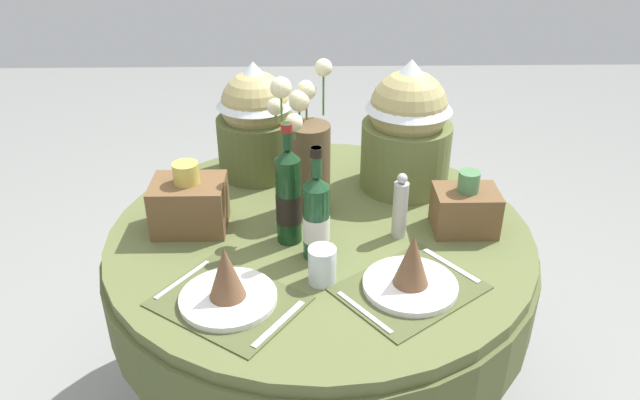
{
  "coord_description": "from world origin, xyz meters",
  "views": [
    {
      "loc": [
        -0.03,
        -1.54,
        1.69
      ],
      "look_at": [
        0.0,
        0.03,
        0.81
      ],
      "focal_mm": 34.56,
      "sensor_mm": 36.0,
      "label": 1
    }
  ],
  "objects_px": {
    "pepper_mill": "(400,207)",
    "gift_tub_back_left": "(256,116)",
    "wine_bottle_centre": "(316,217)",
    "woven_basket_side_left": "(189,203)",
    "dining_table": "(320,269)",
    "woven_basket_side_right": "(465,208)",
    "place_setting_left": "(227,287)",
    "flower_vase": "(307,155)",
    "place_setting_right": "(411,274)",
    "gift_tub_back_right": "(408,122)",
    "wine_bottle_left": "(289,196)",
    "tumbler_near_left": "(321,265)"
  },
  "relations": [
    {
      "from": "gift_tub_back_right",
      "to": "place_setting_right",
      "type": "bearing_deg",
      "value": -96.08
    },
    {
      "from": "place_setting_left",
      "to": "pepper_mill",
      "type": "xyz_separation_m",
      "value": [
        0.46,
        0.3,
        0.05
      ]
    },
    {
      "from": "place_setting_left",
      "to": "gift_tub_back_left",
      "type": "height_order",
      "value": "gift_tub_back_left"
    },
    {
      "from": "pepper_mill",
      "to": "place_setting_left",
      "type": "bearing_deg",
      "value": -147.04
    },
    {
      "from": "pepper_mill",
      "to": "gift_tub_back_left",
      "type": "height_order",
      "value": "gift_tub_back_left"
    },
    {
      "from": "wine_bottle_left",
      "to": "woven_basket_side_right",
      "type": "distance_m",
      "value": 0.51
    },
    {
      "from": "woven_basket_side_right",
      "to": "woven_basket_side_left",
      "type": "bearing_deg",
      "value": 178.02
    },
    {
      "from": "place_setting_left",
      "to": "woven_basket_side_right",
      "type": "bearing_deg",
      "value": 26.67
    },
    {
      "from": "dining_table",
      "to": "gift_tub_back_left",
      "type": "bearing_deg",
      "value": 118.55
    },
    {
      "from": "wine_bottle_centre",
      "to": "gift_tub_back_right",
      "type": "distance_m",
      "value": 0.52
    },
    {
      "from": "tumbler_near_left",
      "to": "gift_tub_back_left",
      "type": "height_order",
      "value": "gift_tub_back_left"
    },
    {
      "from": "place_setting_left",
      "to": "gift_tub_back_right",
      "type": "distance_m",
      "value": 0.82
    },
    {
      "from": "dining_table",
      "to": "woven_basket_side_right",
      "type": "bearing_deg",
      "value": -1.22
    },
    {
      "from": "dining_table",
      "to": "tumbler_near_left",
      "type": "bearing_deg",
      "value": -90.92
    },
    {
      "from": "wine_bottle_centre",
      "to": "gift_tub_back_left",
      "type": "distance_m",
      "value": 0.56
    },
    {
      "from": "wine_bottle_left",
      "to": "tumbler_near_left",
      "type": "bearing_deg",
      "value": -67.06
    },
    {
      "from": "wine_bottle_left",
      "to": "woven_basket_side_right",
      "type": "bearing_deg",
      "value": 5.28
    },
    {
      "from": "flower_vase",
      "to": "pepper_mill",
      "type": "xyz_separation_m",
      "value": [
        0.26,
        -0.16,
        -0.09
      ]
    },
    {
      "from": "dining_table",
      "to": "wine_bottle_centre",
      "type": "xyz_separation_m",
      "value": [
        -0.01,
        -0.14,
        0.27
      ]
    },
    {
      "from": "woven_basket_side_left",
      "to": "flower_vase",
      "type": "bearing_deg",
      "value": 15.94
    },
    {
      "from": "gift_tub_back_right",
      "to": "tumbler_near_left",
      "type": "bearing_deg",
      "value": -118.4
    },
    {
      "from": "place_setting_left",
      "to": "wine_bottle_centre",
      "type": "relative_size",
      "value": 1.32
    },
    {
      "from": "wine_bottle_centre",
      "to": "woven_basket_side_left",
      "type": "distance_m",
      "value": 0.4
    },
    {
      "from": "place_setting_left",
      "to": "tumbler_near_left",
      "type": "bearing_deg",
      "value": 19.54
    },
    {
      "from": "place_setting_right",
      "to": "tumbler_near_left",
      "type": "bearing_deg",
      "value": 170.59
    },
    {
      "from": "wine_bottle_left",
      "to": "pepper_mill",
      "type": "xyz_separation_m",
      "value": [
        0.31,
        0.02,
        -0.05
      ]
    },
    {
      "from": "dining_table",
      "to": "flower_vase",
      "type": "distance_m",
      "value": 0.35
    },
    {
      "from": "wine_bottle_left",
      "to": "pepper_mill",
      "type": "bearing_deg",
      "value": 2.96
    },
    {
      "from": "gift_tub_back_right",
      "to": "pepper_mill",
      "type": "bearing_deg",
      "value": -100.3
    },
    {
      "from": "place_setting_left",
      "to": "wine_bottle_left",
      "type": "bearing_deg",
      "value": 62.83
    },
    {
      "from": "dining_table",
      "to": "pepper_mill",
      "type": "relative_size",
      "value": 6.31
    },
    {
      "from": "woven_basket_side_left",
      "to": "pepper_mill",
      "type": "bearing_deg",
      "value": -5.51
    },
    {
      "from": "place_setting_left",
      "to": "tumbler_near_left",
      "type": "xyz_separation_m",
      "value": [
        0.23,
        0.08,
        0.0
      ]
    },
    {
      "from": "wine_bottle_centre",
      "to": "place_setting_left",
      "type": "bearing_deg",
      "value": -138.03
    },
    {
      "from": "wine_bottle_left",
      "to": "place_setting_left",
      "type": "bearing_deg",
      "value": -117.17
    },
    {
      "from": "place_setting_left",
      "to": "flower_vase",
      "type": "distance_m",
      "value": 0.51
    },
    {
      "from": "woven_basket_side_left",
      "to": "gift_tub_back_right",
      "type": "bearing_deg",
      "value": 21.13
    },
    {
      "from": "flower_vase",
      "to": "gift_tub_back_left",
      "type": "bearing_deg",
      "value": 122.93
    },
    {
      "from": "dining_table",
      "to": "wine_bottle_left",
      "type": "height_order",
      "value": "wine_bottle_left"
    },
    {
      "from": "flower_vase",
      "to": "wine_bottle_left",
      "type": "relative_size",
      "value": 1.27
    },
    {
      "from": "woven_basket_side_left",
      "to": "woven_basket_side_right",
      "type": "xyz_separation_m",
      "value": [
        0.8,
        -0.03,
        -0.01
      ]
    },
    {
      "from": "dining_table",
      "to": "tumbler_near_left",
      "type": "height_order",
      "value": "tumbler_near_left"
    },
    {
      "from": "place_setting_left",
      "to": "gift_tub_back_right",
      "type": "bearing_deg",
      "value": 49.87
    },
    {
      "from": "place_setting_right",
      "to": "gift_tub_back_left",
      "type": "distance_m",
      "value": 0.81
    },
    {
      "from": "place_setting_left",
      "to": "woven_basket_side_left",
      "type": "xyz_separation_m",
      "value": [
        -0.15,
        0.35,
        0.03
      ]
    },
    {
      "from": "dining_table",
      "to": "woven_basket_side_right",
      "type": "relative_size",
      "value": 6.73
    },
    {
      "from": "place_setting_right",
      "to": "tumbler_near_left",
      "type": "distance_m",
      "value": 0.23
    },
    {
      "from": "pepper_mill",
      "to": "woven_basket_side_right",
      "type": "distance_m",
      "value": 0.2
    },
    {
      "from": "pepper_mill",
      "to": "gift_tub_back_right",
      "type": "distance_m",
      "value": 0.34
    },
    {
      "from": "woven_basket_side_right",
      "to": "dining_table",
      "type": "bearing_deg",
      "value": 178.78
    }
  ]
}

